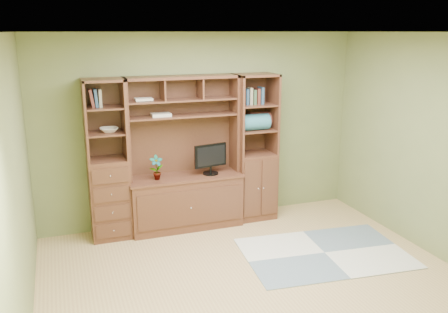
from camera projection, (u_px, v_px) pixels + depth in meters
name	position (u px, v px, depth m)	size (l,w,h in m)	color
room	(261.00, 167.00, 4.72)	(4.60, 4.10, 2.64)	tan
center_hutch	(185.00, 155.00, 6.27)	(1.54, 0.53, 2.05)	#512B1C
left_tower	(107.00, 161.00, 5.98)	(0.50, 0.45, 2.05)	#512B1C
right_tower	(255.00, 148.00, 6.64)	(0.55, 0.45, 2.05)	#512B1C
rug	(325.00, 253.00, 5.74)	(1.93, 1.29, 0.01)	#A7ADAC
monitor	(211.00, 154.00, 6.35)	(0.47, 0.21, 0.57)	black
orchid	(156.00, 168.00, 6.14)	(0.17, 0.12, 0.33)	#9C3E34
magazines	(161.00, 115.00, 6.12)	(0.25, 0.18, 0.04)	beige
bowl	(109.00, 130.00, 5.89)	(0.23, 0.23, 0.06)	silver
blanket_teal	(255.00, 122.00, 6.49)	(0.38, 0.22, 0.22)	#2E6A7B
blanket_red	(262.00, 120.00, 6.66)	(0.40, 0.22, 0.22)	brown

